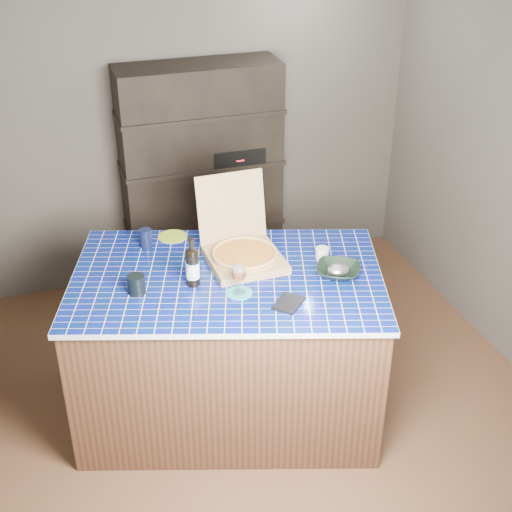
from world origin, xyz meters
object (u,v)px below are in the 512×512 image
object	(u,v)px
pizza_box	(243,251)
wine_glass	(239,273)
mead_bottle	(193,267)
dvd_case	(289,303)
kitchen_island	(229,344)
bowl	(338,271)

from	to	relation	value
pizza_box	wine_glass	xyz separation A→B (m)	(-0.13, -0.34, 0.07)
pizza_box	mead_bottle	size ratio (longest dim) A/B	1.77
dvd_case	kitchen_island	bearing A→B (deg)	164.58
pizza_box	dvd_case	xyz separation A→B (m)	(0.10, -0.52, -0.06)
mead_bottle	bowl	size ratio (longest dim) A/B	1.20
kitchen_island	pizza_box	bearing A→B (deg)	60.95
pizza_box	dvd_case	bearing A→B (deg)	-81.28
bowl	wine_glass	bearing A→B (deg)	-179.13
kitchen_island	dvd_case	distance (m)	0.67
pizza_box	wine_glass	bearing A→B (deg)	-112.41
mead_bottle	bowl	distance (m)	0.84
pizza_box	bowl	bearing A→B (deg)	-36.31
mead_bottle	wine_glass	distance (m)	0.28
mead_bottle	dvd_case	world-z (taller)	mead_bottle
mead_bottle	bowl	world-z (taller)	mead_bottle
mead_bottle	wine_glass	world-z (taller)	mead_bottle
pizza_box	mead_bottle	bearing A→B (deg)	-156.28
dvd_case	bowl	size ratio (longest dim) A/B	0.71
kitchen_island	wine_glass	bearing A→B (deg)	-68.85
kitchen_island	mead_bottle	bearing A→B (deg)	-154.22
dvd_case	pizza_box	bearing A→B (deg)	143.60
pizza_box	bowl	distance (m)	0.57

